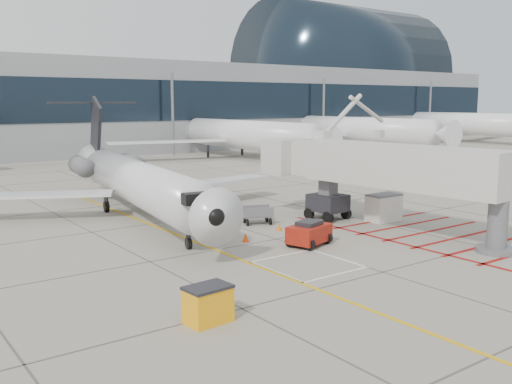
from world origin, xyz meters
TOP-DOWN VIEW (x-y plane):
  - ground_plane at (0.00, 0.00)m, footprint 260.00×260.00m
  - regional_jet at (-4.13, 12.17)m, footprint 28.79×34.14m
  - jet_bridge at (6.89, 0.89)m, footprint 10.10×18.45m
  - pushback_tug at (0.57, 1.81)m, footprint 2.82×2.20m
  - spill_bin at (-9.75, -4.40)m, footprint 1.67×1.18m
  - baggage_cart at (1.56, 7.99)m, footprint 2.22×1.84m
  - ground_power_unit at (8.93, 3.82)m, footprint 2.28×1.35m
  - cone_nose at (-1.79, 4.56)m, footprint 0.37×0.37m
  - cone_side at (1.51, 5.66)m, footprint 0.33×0.33m
  - terminal_building at (10.00, 70.00)m, footprint 180.00×28.00m
  - terminal_glass_band at (10.00, 55.95)m, footprint 180.00×0.10m
  - terminal_dome at (70.00, 70.00)m, footprint 40.00×28.00m
  - bg_aircraft_c at (25.23, 46.00)m, footprint 35.39×39.33m
  - bg_aircraft_d at (48.29, 46.00)m, footprint 35.70×39.66m
  - bg_aircraft_e at (78.73, 46.00)m, footprint 37.89×42.10m

SIDE VIEW (x-z plane):
  - ground_plane at x=0.00m, z-range 0.00..0.00m
  - cone_side at x=1.51m, z-range 0.00..0.46m
  - cone_nose at x=-1.79m, z-range 0.00..0.52m
  - baggage_cart at x=1.56m, z-range 0.00..1.21m
  - spill_bin at x=-9.75m, z-range 0.00..1.38m
  - pushback_tug at x=0.57m, z-range 0.00..1.45m
  - ground_power_unit at x=8.93m, z-range 0.00..1.79m
  - jet_bridge at x=6.89m, z-range 0.00..7.08m
  - regional_jet at x=-4.13m, z-range 0.00..8.08m
  - bg_aircraft_c at x=25.23m, z-range 0.00..11.80m
  - bg_aircraft_d at x=48.29m, z-range 0.00..11.90m
  - bg_aircraft_e at x=78.73m, z-range 0.00..12.63m
  - terminal_building at x=10.00m, z-range 0.00..14.00m
  - terminal_glass_band at x=10.00m, z-range 5.00..11.00m
  - terminal_dome at x=70.00m, z-range 0.00..28.00m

